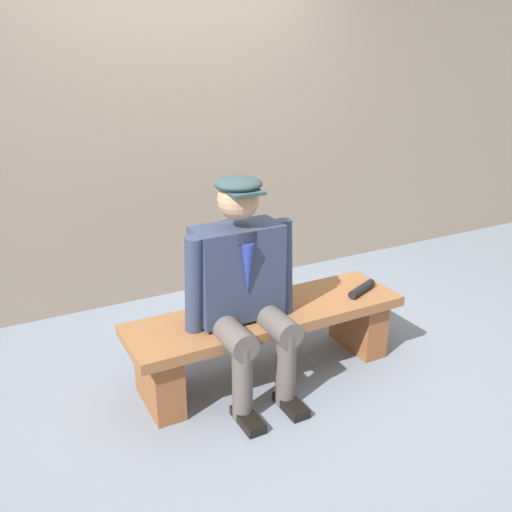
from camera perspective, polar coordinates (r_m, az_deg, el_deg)
ground_plane at (r=3.43m, az=1.16°, el=-11.92°), size 30.00×30.00×0.00m
bench at (r=3.28m, az=1.20°, el=-7.70°), size 1.66×0.47×0.42m
seated_man at (r=2.98m, az=-1.36°, el=-2.62°), size 0.65×0.63×1.23m
rolled_magazine at (r=3.48m, az=10.86°, el=-3.35°), size 0.25×0.15×0.05m
stadium_wall at (r=4.28m, az=-8.70°, el=13.09°), size 12.00×0.24×2.58m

